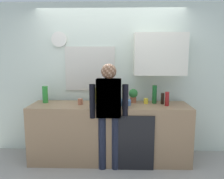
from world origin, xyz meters
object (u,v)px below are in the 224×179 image
at_px(mixing_bowl, 124,102).
at_px(bottle_green_wine, 154,94).
at_px(coffee_maker, 109,97).
at_px(potted_plant, 133,95).
at_px(bottle_red_vinegar, 167,99).
at_px(person_guest, 109,108).
at_px(bottle_clear_soda, 45,94).
at_px(person_at_sink, 109,108).
at_px(bottle_olive_oil, 96,95).
at_px(cup_terracotta_mug, 80,102).
at_px(cup_yellow_cup, 146,101).
at_px(cup_white_mug, 105,100).
at_px(bottle_dark_sauce, 162,98).

bearing_deg(mixing_bowl, bottle_green_wine, 14.02).
distance_m(coffee_maker, mixing_bowl, 0.30).
bearing_deg(potted_plant, mixing_bowl, -130.40).
xyz_separation_m(bottle_red_vinegar, person_guest, (-0.90, -0.25, -0.09)).
height_order(bottle_clear_soda, person_at_sink, person_at_sink).
relative_size(potted_plant, person_guest, 0.14).
distance_m(bottle_olive_oil, cup_terracotta_mug, 0.29).
relative_size(cup_yellow_cup, cup_white_mug, 0.89).
height_order(bottle_olive_oil, mixing_bowl, bottle_olive_oil).
relative_size(bottle_green_wine, person_guest, 0.19).
bearing_deg(bottle_olive_oil, person_at_sink, -61.92).
bearing_deg(bottle_olive_oil, cup_yellow_cup, -2.89).
height_order(coffee_maker, cup_white_mug, coffee_maker).
relative_size(bottle_clear_soda, potted_plant, 1.22).
xyz_separation_m(potted_plant, person_guest, (-0.39, -0.48, -0.12)).
relative_size(bottle_red_vinegar, bottle_dark_sauce, 1.22).
bearing_deg(mixing_bowl, bottle_red_vinegar, -4.07).
bearing_deg(bottle_dark_sauce, potted_plant, 167.66).
height_order(bottle_clear_soda, bottle_green_wine, bottle_green_wine).
bearing_deg(bottle_green_wine, person_guest, -150.24).
relative_size(coffee_maker, bottle_clear_soda, 1.18).
xyz_separation_m(bottle_clear_soda, person_guest, (1.08, -0.42, -0.12)).
bearing_deg(mixing_bowl, cup_white_mug, 150.44).
height_order(bottle_olive_oil, person_at_sink, person_at_sink).
relative_size(mixing_bowl, potted_plant, 0.96).
height_order(mixing_bowl, person_at_sink, person_at_sink).
height_order(bottle_clear_soda, bottle_dark_sauce, bottle_clear_soda).
relative_size(bottle_green_wine, cup_yellow_cup, 3.53).
xyz_separation_m(bottle_clear_soda, potted_plant, (1.46, 0.06, -0.01)).
distance_m(bottle_red_vinegar, potted_plant, 0.56).
height_order(bottle_green_wine, cup_terracotta_mug, bottle_green_wine).
distance_m(cup_white_mug, mixing_bowl, 0.36).
bearing_deg(bottle_green_wine, coffee_maker, -160.12).
bearing_deg(cup_yellow_cup, bottle_clear_soda, 179.28).
relative_size(bottle_dark_sauce, potted_plant, 0.78).
distance_m(coffee_maker, bottle_clear_soda, 1.10).
xyz_separation_m(bottle_olive_oil, person_at_sink, (0.23, -0.44, -0.11)).
height_order(bottle_green_wine, mixing_bowl, bottle_green_wine).
height_order(bottle_clear_soda, cup_terracotta_mug, bottle_clear_soda).
height_order(bottle_green_wine, person_guest, person_guest).
xyz_separation_m(bottle_clear_soda, cup_white_mug, (1.00, 0.05, -0.09)).
height_order(bottle_red_vinegar, mixing_bowl, bottle_red_vinegar).
bearing_deg(cup_white_mug, bottle_dark_sauce, -5.75).
bearing_deg(potted_plant, cup_yellow_cup, -21.94).
relative_size(coffee_maker, person_guest, 0.21).
distance_m(bottle_green_wine, bottle_red_vinegar, 0.24).
height_order(coffee_maker, bottle_clear_soda, coffee_maker).
relative_size(coffee_maker, cup_yellow_cup, 3.88).
xyz_separation_m(bottle_clear_soda, mixing_bowl, (1.31, -0.12, -0.10)).
distance_m(bottle_clear_soda, mixing_bowl, 1.32).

